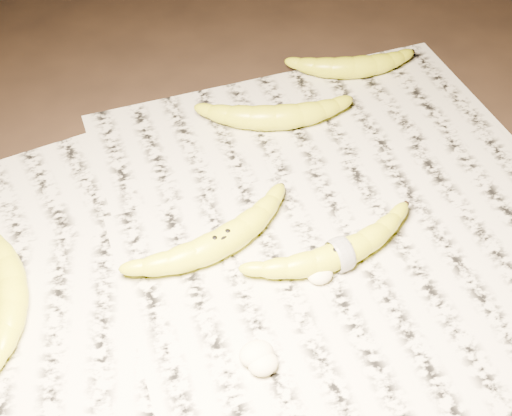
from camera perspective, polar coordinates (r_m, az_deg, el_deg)
name	(u,v)px	position (r m, az deg, el deg)	size (l,w,h in m)	color
ground	(252,249)	(0.84, -0.29, -3.32)	(3.00, 3.00, 0.00)	black
newspaper_patch	(232,250)	(0.83, -1.94, -3.36)	(0.90, 0.70, 0.01)	beige
banana_left_b	(11,284)	(0.82, -19.02, -5.76)	(0.18, 0.05, 0.03)	yellow
banana_center	(220,241)	(0.81, -2.86, -2.63)	(0.19, 0.06, 0.04)	yellow
banana_taped	(340,252)	(0.81, 6.76, -3.53)	(0.19, 0.05, 0.03)	yellow
banana_upper_a	(275,115)	(0.98, 1.56, 7.42)	(0.19, 0.06, 0.04)	yellow
banana_upper_b	(353,65)	(1.09, 7.78, 11.25)	(0.16, 0.05, 0.03)	yellow
measuring_tape	(340,252)	(0.81, 6.76, -3.53)	(0.04, 0.04, 0.00)	white
flesh_chunk_a	(256,352)	(0.73, 0.04, -11.42)	(0.04, 0.03, 0.02)	beige
flesh_chunk_b	(263,362)	(0.73, 0.59, -12.21)	(0.03, 0.03, 0.02)	beige
flesh_chunk_c	(320,272)	(0.80, 5.17, -5.16)	(0.03, 0.02, 0.02)	beige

